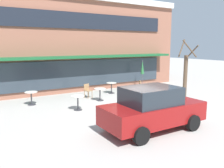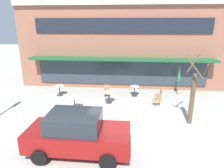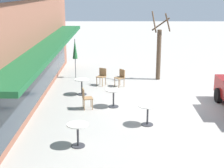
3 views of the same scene
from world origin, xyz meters
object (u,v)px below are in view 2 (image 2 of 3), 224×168
Objects in this scene: cafe_chair_1 at (107,90)px; cafe_chair_2 at (159,94)px; cafe_table_mid_patio at (134,89)px; cafe_table_streetside at (109,96)px; cafe_table_near_wall at (75,101)px; cafe_table_by_tree at (60,89)px; parked_sedan at (78,133)px; street_tree at (193,95)px; cafe_chair_0 at (157,99)px; patio_umbrella_green_folded at (179,74)px.

cafe_chair_2 is at bearing -8.19° from cafe_chair_1.
cafe_chair_1 and cafe_chair_2 have the same top height.
cafe_chair_2 reaches higher than cafe_table_mid_patio.
cafe_table_streetside is at bearing -139.41° from cafe_table_mid_patio.
cafe_chair_1 reaches higher than cafe_table_streetside.
cafe_table_near_wall is 2.98m from cafe_table_by_tree.
cafe_table_near_wall is at bearing 107.28° from parked_sedan.
cafe_table_by_tree is at bearing 163.65° from cafe_table_streetside.
cafe_table_mid_patio is at bearing 36.25° from cafe_table_near_wall.
street_tree is at bearing -22.91° from cafe_table_by_tree.
cafe_chair_1 is at bearing -170.08° from cafe_table_mid_patio.
parked_sedan is 1.13× the size of street_tree.
cafe_table_near_wall is 2.37m from cafe_table_streetside.
cafe_chair_0 is (7.01, -1.47, 0.01)m from cafe_table_by_tree.
patio_umbrella_green_folded is (8.85, 1.04, 1.11)m from cafe_table_by_tree.
cafe_chair_0 is at bearing -23.45° from cafe_chair_1.
cafe_chair_2 is (3.44, 0.61, 0.01)m from cafe_table_streetside.
patio_umbrella_green_folded is 2.47× the size of cafe_chair_1.
cafe_chair_0 and cafe_chair_2 have the same top height.
cafe_chair_1 is 1.00× the size of cafe_chair_2.
patio_umbrella_green_folded is at bearing 25.89° from cafe_table_near_wall.
cafe_table_near_wall is 0.85× the size of cafe_chair_1.
cafe_chair_0 is at bearing -52.39° from cafe_table_mid_patio.
cafe_chair_0 is 1.00m from cafe_chair_2.
cafe_table_near_wall is 0.20× the size of street_tree.
cafe_chair_1 is at bearing 86.55° from parked_sedan.
cafe_table_mid_patio is (5.57, 0.39, 0.00)m from cafe_table_by_tree.
patio_umbrella_green_folded reaches higher than cafe_chair_2.
cafe_table_streetside is 0.35× the size of patio_umbrella_green_folded.
cafe_chair_1 reaches higher than cafe_table_by_tree.
street_tree reaches higher than cafe_chair_0.
street_tree is at bearing -27.83° from cafe_table_streetside.
cafe_table_by_tree is at bearing 176.02° from cafe_chair_2.
patio_umbrella_green_folded is at bearing 6.72° from cafe_table_by_tree.
cafe_table_by_tree is at bearing 168.12° from cafe_chair_0.
cafe_chair_0 is 6.47m from parked_sedan.
cafe_table_mid_patio is at bearing 40.59° from cafe_table_streetside.
parked_sedan is at bearing -123.87° from cafe_chair_2.
cafe_chair_2 is (7.26, -0.50, 0.01)m from cafe_table_by_tree.
cafe_chair_2 is at bearing 111.86° from street_tree.
cafe_chair_1 is (1.73, 2.41, 0.01)m from cafe_table_near_wall.
cafe_chair_2 is 3.49m from street_tree.
cafe_table_mid_patio is 2.35m from cafe_chair_0.
street_tree reaches higher than cafe_table_streetside.
patio_umbrella_green_folded is at bearing 44.16° from cafe_chair_2.
cafe_table_by_tree is 7.16m from cafe_chair_0.
cafe_table_mid_patio is at bearing 70.87° from parked_sedan.
cafe_table_streetside is 2.32m from cafe_table_mid_patio.
street_tree reaches higher than parked_sedan.
cafe_chair_1 reaches higher than cafe_table_mid_patio.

